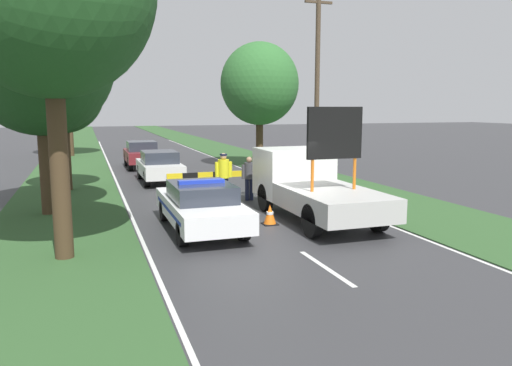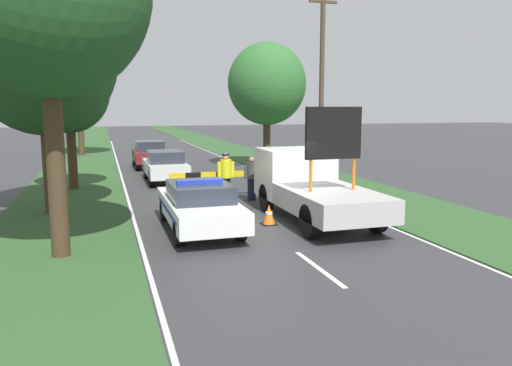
{
  "view_description": "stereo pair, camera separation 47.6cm",
  "coord_description": "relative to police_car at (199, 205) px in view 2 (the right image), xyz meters",
  "views": [
    {
      "loc": [
        -4.78,
        -13.37,
        3.44
      ],
      "look_at": [
        0.17,
        1.14,
        1.1
      ],
      "focal_mm": 35.0,
      "sensor_mm": 36.0,
      "label": 1
    },
    {
      "loc": [
        -4.33,
        -13.52,
        3.44
      ],
      "look_at": [
        0.17,
        1.14,
        1.1
      ],
      "focal_mm": 35.0,
      "sensor_mm": 36.0,
      "label": 2
    }
  ],
  "objects": [
    {
      "name": "roadside_tree_mid_right",
      "position": [
        -3.77,
        8.4,
        3.36
      ],
      "size": [
        3.27,
        3.27,
        5.82
      ],
      "color": "#42301E",
      "rests_on": "ground"
    },
    {
      "name": "traffic_cone_near_truck",
      "position": [
        2.07,
        -0.01,
        -0.41
      ],
      "size": [
        0.43,
        0.43,
        0.6
      ],
      "color": "black",
      "rests_on": "ground"
    },
    {
      "name": "grass_verge_right",
      "position": [
        7.41,
        19.86,
        -0.69
      ],
      "size": [
        3.94,
        120.0,
        0.03
      ],
      "color": "#2D5128",
      "rests_on": "ground"
    },
    {
      "name": "utility_pole",
      "position": [
        6.21,
        5.55,
        3.65
      ],
      "size": [
        1.2,
        0.2,
        8.48
      ],
      "color": "#473828",
      "rests_on": "ground"
    },
    {
      "name": "roadside_tree_mid_left",
      "position": [
        -4.21,
        3.61,
        4.22
      ],
      "size": [
        4.58,
        4.58,
        7.35
      ],
      "color": "#42301E",
      "rests_on": "ground"
    },
    {
      "name": "roadside_tree_near_left",
      "position": [
        6.48,
        13.55,
        4.01
      ],
      "size": [
        4.42,
        4.42,
        7.06
      ],
      "color": "#42301E",
      "rests_on": "ground"
    },
    {
      "name": "road_barrier",
      "position": [
        1.55,
        4.84,
        0.12
      ],
      "size": [
        3.51,
        0.08,
        1.0
      ],
      "rotation": [
        0.0,
        0.0,
        0.02
      ],
      "color": "black",
      "rests_on": "ground"
    },
    {
      "name": "traffic_cone_behind_barrier",
      "position": [
        4.58,
        5.42,
        -0.47
      ],
      "size": [
        0.35,
        0.35,
        0.49
      ],
      "color": "black",
      "rests_on": "ground"
    },
    {
      "name": "traffic_cone_centre_front",
      "position": [
        1.0,
        3.21,
        -0.42
      ],
      "size": [
        0.43,
        0.43,
        0.59
      ],
      "color": "black",
      "rests_on": "ground"
    },
    {
      "name": "roadside_tree_near_right",
      "position": [
        -3.99,
        23.98,
        5.23
      ],
      "size": [
        5.04,
        5.04,
        8.61
      ],
      "color": "#42301E",
      "rests_on": "ground"
    },
    {
      "name": "traffic_cone_near_police",
      "position": [
        1.71,
        2.61,
        -0.45
      ],
      "size": [
        0.37,
        0.37,
        0.52
      ],
      "color": "black",
      "rests_on": "ground"
    },
    {
      "name": "pedestrian_civilian",
      "position": [
        2.7,
        3.88,
        0.25
      ],
      "size": [
        0.58,
        0.37,
        1.63
      ],
      "rotation": [
        0.0,
        0.0,
        0.47
      ],
      "color": "#191E38",
      "rests_on": "ground"
    },
    {
      "name": "grass_verge_left",
      "position": [
        -3.78,
        19.86,
        -0.69
      ],
      "size": [
        3.94,
        120.0,
        0.03
      ],
      "color": "#2D5128",
      "rests_on": "ground"
    },
    {
      "name": "lane_markings",
      "position": [
        1.81,
        10.17,
        -0.71
      ],
      "size": [
        7.14,
        58.05,
        0.01
      ],
      "color": "silver",
      "rests_on": "ground"
    },
    {
      "name": "ground_plane",
      "position": [
        1.81,
        -0.14,
        -0.71
      ],
      "size": [
        160.0,
        160.0,
        0.0
      ],
      "primitive_type": "plane",
      "color": "#333335"
    },
    {
      "name": "police_car",
      "position": [
        0.0,
        0.0,
        0.0
      ],
      "size": [
        1.84,
        4.86,
        1.45
      ],
      "rotation": [
        0.0,
        0.0,
        0.04
      ],
      "color": "white",
      "rests_on": "ground"
    },
    {
      "name": "queued_car_wagon_maroon",
      "position": [
        0.01,
        15.38,
        0.09
      ],
      "size": [
        1.75,
        4.01,
        1.53
      ],
      "rotation": [
        0.0,
        0.0,
        3.14
      ],
      "color": "maroon",
      "rests_on": "ground"
    },
    {
      "name": "queued_car_van_white",
      "position": [
        0.19,
        9.5,
        0.04
      ],
      "size": [
        1.72,
        4.24,
        1.45
      ],
      "rotation": [
        0.0,
        0.0,
        3.14
      ],
      "color": "silver",
      "rests_on": "ground"
    },
    {
      "name": "work_truck",
      "position": [
        3.62,
        0.57,
        0.34
      ],
      "size": [
        2.26,
        5.78,
        3.45
      ],
      "rotation": [
        0.0,
        0.0,
        3.11
      ],
      "color": "white",
      "rests_on": "ground"
    },
    {
      "name": "police_officer",
      "position": [
        1.71,
        3.84,
        0.36
      ],
      "size": [
        0.64,
        0.41,
        1.79
      ],
      "rotation": [
        0.0,
        0.0,
        3.49
      ],
      "color": "#191E38",
      "rests_on": "ground"
    }
  ]
}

